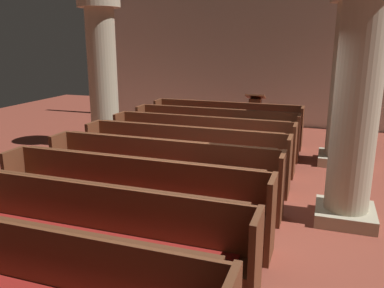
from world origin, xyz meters
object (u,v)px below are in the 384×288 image
at_px(pew_row_0, 226,122).
at_px(pillar_aisle_side, 349,75).
at_px(pew_row_6, 86,231).
at_px(pew_row_1, 215,131).
at_px(pillar_far_side, 102,70).
at_px(lectern, 255,118).
at_px(pillar_aisle_rear, 358,93).
at_px(pew_row_4, 162,173).
at_px(pew_row_5, 131,197).
at_px(pew_row_3, 184,155).
at_px(pew_row_2, 201,141).
at_px(pew_row_7, 17,286).

height_order(pew_row_0, pillar_aisle_side, pillar_aisle_side).
distance_m(pew_row_0, pew_row_6, 5.79).
relative_size(pew_row_1, pew_row_6, 1.00).
height_order(pew_row_1, pillar_aisle_side, pillar_aisle_side).
height_order(pillar_far_side, lectern, pillar_far_side).
bearing_deg(pillar_aisle_rear, pew_row_0, 125.78).
xyz_separation_m(pew_row_6, pillar_aisle_rear, (2.56, 2.24, 1.24)).
bearing_deg(lectern, pew_row_4, -96.04).
bearing_deg(pew_row_5, pew_row_0, 90.00).
bearing_deg(pew_row_3, pew_row_5, -90.00).
xyz_separation_m(pew_row_4, lectern, (0.51, 4.81, -0.05)).
relative_size(pew_row_2, pillar_aisle_rear, 1.05).
relative_size(pew_row_2, pillar_far_side, 1.05).
xyz_separation_m(pew_row_1, pillar_aisle_rear, (2.56, -2.59, 1.24)).
distance_m(pew_row_0, pew_row_4, 3.86).
distance_m(pew_row_0, pillar_aisle_rear, 4.55).
relative_size(pew_row_2, pillar_aisle_side, 1.05).
bearing_deg(pew_row_5, pew_row_2, 90.00).
xyz_separation_m(pillar_aisle_side, lectern, (-2.05, 1.78, -1.29)).
xyz_separation_m(pew_row_1, pillar_aisle_side, (2.56, 0.14, 1.24)).
bearing_deg(pew_row_7, pillar_aisle_side, 66.64).
relative_size(pew_row_7, pillar_far_side, 1.05).
distance_m(pew_row_0, pew_row_7, 6.75).
relative_size(pew_row_7, lectern, 3.24).
height_order(pew_row_2, pew_row_4, same).
relative_size(pillar_aisle_side, lectern, 3.09).
relative_size(pillar_aisle_side, pillar_far_side, 1.00).
relative_size(pew_row_2, lectern, 3.24).
bearing_deg(pew_row_6, pew_row_4, 90.00).
height_order(pew_row_1, pillar_aisle_rear, pillar_aisle_rear).
bearing_deg(pew_row_2, pew_row_6, -90.00).
bearing_deg(lectern, pew_row_1, -104.87).
bearing_deg(lectern, pew_row_3, -97.54).
distance_m(pew_row_2, pew_row_5, 2.89).
xyz_separation_m(pew_row_0, pew_row_5, (0.00, -4.82, 0.00)).
relative_size(pew_row_3, pew_row_4, 1.00).
distance_m(pew_row_0, pew_row_1, 0.96).
height_order(pew_row_2, pillar_far_side, pillar_far_side).
distance_m(pew_row_5, pew_row_7, 1.93).
bearing_deg(pew_row_5, pew_row_1, 90.00).
bearing_deg(pillar_far_side, pew_row_1, 5.97).
distance_m(pew_row_4, pew_row_5, 0.96).
xyz_separation_m(pew_row_2, pillar_aisle_rear, (2.56, -1.62, 1.24)).
xyz_separation_m(pew_row_6, pew_row_7, (0.00, -0.96, 0.00)).
relative_size(pillar_aisle_rear, lectern, 3.09).
bearing_deg(pillar_aisle_side, pew_row_2, -156.71).
xyz_separation_m(pew_row_5, pillar_aisle_side, (2.56, 4.00, 1.24)).
bearing_deg(pillar_aisle_side, pew_row_7, -113.36).
xyz_separation_m(pew_row_2, pew_row_4, (0.00, -1.93, 0.00)).
distance_m(pew_row_4, pillar_far_side, 3.84).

